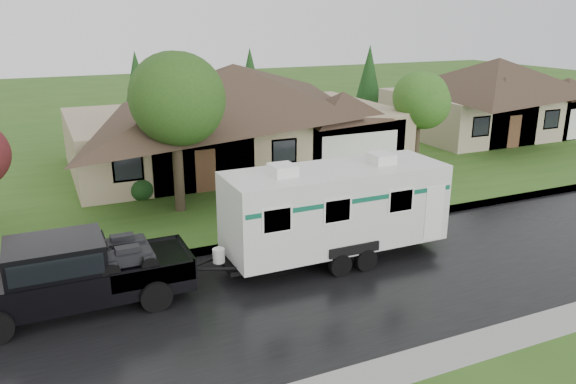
# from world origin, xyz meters

# --- Properties ---
(ground) EXTENTS (140.00, 140.00, 0.00)m
(ground) POSITION_xyz_m (0.00, 0.00, 0.00)
(ground) COLOR #31561B
(ground) RESTS_ON ground
(road) EXTENTS (140.00, 8.00, 0.01)m
(road) POSITION_xyz_m (0.00, -2.00, 0.01)
(road) COLOR black
(road) RESTS_ON ground
(curb) EXTENTS (140.00, 0.50, 0.15)m
(curb) POSITION_xyz_m (0.00, 2.25, 0.07)
(curb) COLOR gray
(curb) RESTS_ON ground
(lawn) EXTENTS (140.00, 26.00, 0.15)m
(lawn) POSITION_xyz_m (0.00, 15.00, 0.07)
(lawn) COLOR #31561B
(lawn) RESTS_ON ground
(house_main) EXTENTS (19.44, 10.80, 6.90)m
(house_main) POSITION_xyz_m (2.29, 13.84, 3.59)
(house_main) COLOR tan
(house_main) RESTS_ON lawn
(house_neighbor) EXTENTS (15.12, 9.72, 6.45)m
(house_neighbor) POSITION_xyz_m (22.27, 14.34, 3.32)
(house_neighbor) COLOR tan
(house_neighbor) RESTS_ON lawn
(tree_left_green) EXTENTS (4.11, 4.11, 6.80)m
(tree_left_green) POSITION_xyz_m (-3.05, 6.87, 4.87)
(tree_left_green) COLOR #382B1E
(tree_left_green) RESTS_ON lawn
(tree_right_green) EXTENTS (3.09, 3.09, 5.11)m
(tree_right_green) POSITION_xyz_m (11.60, 9.69, 3.69)
(tree_right_green) COLOR #382B1E
(tree_right_green) RESTS_ON lawn
(shrub_row) EXTENTS (13.60, 1.00, 1.00)m
(shrub_row) POSITION_xyz_m (2.00, 9.30, 0.65)
(shrub_row) COLOR #143814
(shrub_row) RESTS_ON lawn
(pickup_truck) EXTENTS (6.69, 2.54, 2.23)m
(pickup_truck) POSITION_xyz_m (-8.02, -0.12, 1.19)
(pickup_truck) COLOR black
(pickup_truck) RESTS_ON ground
(travel_trailer) EXTENTS (8.25, 2.90, 3.70)m
(travel_trailer) POSITION_xyz_m (0.80, -0.12, 1.96)
(travel_trailer) COLOR silver
(travel_trailer) RESTS_ON ground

